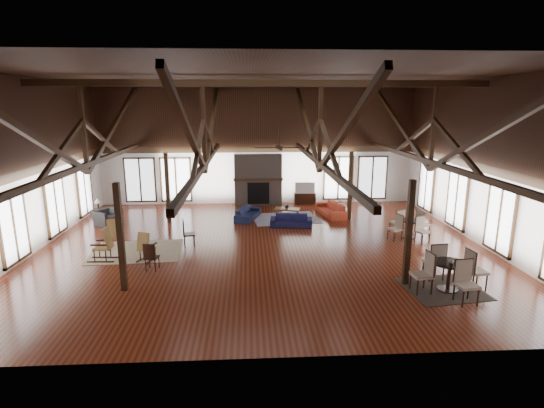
{
  "coord_description": "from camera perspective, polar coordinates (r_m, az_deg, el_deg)",
  "views": [
    {
      "loc": [
        -0.51,
        -14.71,
        5.08
      ],
      "look_at": [
        0.39,
        1.0,
        1.35
      ],
      "focal_mm": 28.0,
      "sensor_mm": 36.0,
      "label": 1
    }
  ],
  "objects": [
    {
      "name": "vase",
      "position": [
        19.37,
        1.99,
        -0.24
      ],
      "size": [
        0.25,
        0.25,
        0.2
      ],
      "primitive_type": "imported",
      "rotation": [
        0.0,
        0.0,
        -0.34
      ],
      "color": "#B2B2B2",
      "rests_on": "coffee_table"
    },
    {
      "name": "wall_front",
      "position": [
        8.01,
        0.5,
        -1.72
      ],
      "size": [
        16.0,
        0.02,
        6.0
      ],
      "primitive_type": "cube",
      "color": "white",
      "rests_on": "floor"
    },
    {
      "name": "side_chair_a",
      "position": [
        15.72,
        -11.46,
        -3.6
      ],
      "size": [
        0.49,
        0.49,
        0.99
      ],
      "rotation": [
        0.0,
        0.0,
        -1.38
      ],
      "color": "black",
      "rests_on": "floor"
    },
    {
      "name": "rocking_chair_a",
      "position": [
        16.26,
        -20.38,
        -3.82
      ],
      "size": [
        0.65,
        0.94,
        1.1
      ],
      "rotation": [
        0.0,
        0.0,
        0.26
      ],
      "color": "olive",
      "rests_on": "floor"
    },
    {
      "name": "roof_truss",
      "position": [
        14.76,
        -1.3,
        9.24
      ],
      "size": [
        15.6,
        14.07,
        3.14
      ],
      "color": "#311E0D",
      "rests_on": "wall_back"
    },
    {
      "name": "wall_back",
      "position": [
        21.82,
        -1.94,
        7.85
      ],
      "size": [
        16.0,
        0.02,
        6.0
      ],
      "primitive_type": "cube",
      "color": "white",
      "rests_on": "floor"
    },
    {
      "name": "post_grid",
      "position": [
        15.15,
        -1.25,
        -0.25
      ],
      "size": [
        8.16,
        7.16,
        3.05
      ],
      "color": "#311E0D",
      "rests_on": "floor"
    },
    {
      "name": "cafe_table_far",
      "position": [
        17.26,
        17.97,
        -2.77
      ],
      "size": [
        1.89,
        1.89,
        0.98
      ],
      "rotation": [
        0.0,
        0.0,
        0.39
      ],
      "color": "black",
      "rests_on": "floor"
    },
    {
      "name": "cup_near",
      "position": [
        12.72,
        22.97,
        -7.13
      ],
      "size": [
        0.15,
        0.15,
        0.09
      ],
      "primitive_type": "imported",
      "rotation": [
        0.0,
        0.0,
        0.36
      ],
      "color": "#B2B2B2",
      "rests_on": "cafe_table_near"
    },
    {
      "name": "rug_dark",
      "position": [
        13.07,
        21.94,
        -10.54
      ],
      "size": [
        2.27,
        2.11,
        0.01
      ],
      "primitive_type": "cube",
      "rotation": [
        0.0,
        0.0,
        0.13
      ],
      "color": "black",
      "rests_on": "floor"
    },
    {
      "name": "wall_right",
      "position": [
        17.13,
        26.66,
        4.94
      ],
      "size": [
        0.02,
        14.0,
        6.0
      ],
      "primitive_type": "cube",
      "color": "white",
      "rests_on": "floor"
    },
    {
      "name": "wall_left",
      "position": [
        16.64,
        -30.08,
        4.36
      ],
      "size": [
        0.02,
        14.0,
        6.0
      ],
      "primitive_type": "cube",
      "color": "white",
      "rests_on": "floor"
    },
    {
      "name": "cup_far",
      "position": [
        17.08,
        17.9,
        -2.01
      ],
      "size": [
        0.15,
        0.15,
        0.09
      ],
      "primitive_type": "imported",
      "rotation": [
        0.0,
        0.0,
        0.42
      ],
      "color": "#B2B2B2",
      "rests_on": "cafe_table_far"
    },
    {
      "name": "ceiling",
      "position": [
        14.75,
        -1.34,
        16.9
      ],
      "size": [
        16.0,
        14.0,
        0.02
      ],
      "primitive_type": "cube",
      "color": "black",
      "rests_on": "wall_back"
    },
    {
      "name": "rug_navy",
      "position": [
        19.27,
        1.8,
        -1.95
      ],
      "size": [
        3.15,
        2.53,
        0.01
      ],
      "primitive_type": "cube",
      "rotation": [
        0.0,
        0.0,
        0.13
      ],
      "color": "#1A1B4A",
      "rests_on": "floor"
    },
    {
      "name": "cafe_table_near",
      "position": [
        12.86,
        22.74,
        -8.31
      ],
      "size": [
        2.2,
        2.2,
        1.13
      ],
      "rotation": [
        0.0,
        0.0,
        0.1
      ],
      "color": "black",
      "rests_on": "floor"
    },
    {
      "name": "armchair",
      "position": [
        19.52,
        -21.27,
        -1.7
      ],
      "size": [
        1.28,
        1.32,
        0.65
      ],
      "primitive_type": "imported",
      "rotation": [
        0.0,
        0.0,
        1.01
      ],
      "color": "#2A2A2C",
      "rests_on": "floor"
    },
    {
      "name": "sofa_navy_front",
      "position": [
        17.98,
        2.6,
        -2.25
      ],
      "size": [
        1.83,
        0.89,
        0.51
      ],
      "primitive_type": "imported",
      "rotation": [
        0.0,
        0.0,
        -0.12
      ],
      "color": "#15153B",
      "rests_on": "floor"
    },
    {
      "name": "television",
      "position": [
        22.08,
        4.43,
        2.22
      ],
      "size": [
        1.02,
        0.2,
        0.58
      ],
      "primitive_type": "imported",
      "rotation": [
        0.0,
        0.0,
        -0.07
      ],
      "color": "#B2B2B2",
      "rests_on": "tv_console"
    },
    {
      "name": "fireplace",
      "position": [
        21.72,
        -1.88,
        3.27
      ],
      "size": [
        2.5,
        0.69,
        2.6
      ],
      "color": "#6B5A51",
      "rests_on": "floor"
    },
    {
      "name": "side_chair_b",
      "position": [
        13.72,
        -16.01,
        -6.59
      ],
      "size": [
        0.45,
        0.45,
        0.91
      ],
      "rotation": [
        0.0,
        0.0,
        -0.18
      ],
      "color": "black",
      "rests_on": "floor"
    },
    {
      "name": "ceiling_fan",
      "position": [
        13.82,
        0.95,
        7.74
      ],
      "size": [
        1.6,
        1.6,
        0.75
      ],
      "color": "black",
      "rests_on": "roof_truss"
    },
    {
      "name": "tv_console",
      "position": [
        22.19,
        4.42,
        0.78
      ],
      "size": [
        1.1,
        0.41,
        0.55
      ],
      "primitive_type": "cube",
      "color": "black",
      "rests_on": "floor"
    },
    {
      "name": "floor",
      "position": [
        15.57,
        -1.22,
        -5.71
      ],
      "size": [
        16.0,
        16.0,
        0.0
      ],
      "primitive_type": "plane",
      "color": "maroon",
      "rests_on": "ground"
    },
    {
      "name": "sofa_navy_left",
      "position": [
        19.11,
        -3.29,
        -1.29
      ],
      "size": [
        1.94,
        1.23,
        0.53
      ],
      "primitive_type": "imported",
      "rotation": [
        0.0,
        0.0,
        1.26
      ],
      "color": "#151A39",
      "rests_on": "floor"
    },
    {
      "name": "rug_tan",
      "position": [
        15.78,
        -17.67,
        -6.08
      ],
      "size": [
        3.19,
        2.59,
        0.01
      ],
      "primitive_type": "cube",
      "rotation": [
        0.0,
        0.0,
        0.07
      ],
      "color": "#CCAF8E",
      "rests_on": "floor"
    },
    {
      "name": "side_table_lamp",
      "position": [
        20.36,
        -22.27,
        -0.99
      ],
      "size": [
        0.41,
        0.41,
        1.04
      ],
      "color": "black",
      "rests_on": "floor"
    },
    {
      "name": "rocking_chair_b",
      "position": [
        14.66,
        -16.65,
        -5.58
      ],
      "size": [
        0.68,
        0.87,
        1.0
      ],
      "rotation": [
        0.0,
        0.0,
        -0.41
      ],
      "color": "olive",
      "rests_on": "floor"
    },
    {
      "name": "coffee_table",
      "position": [
        19.32,
        2.05,
        -0.76
      ],
      "size": [
        1.24,
        0.84,
        0.44
      ],
      "rotation": [
        0.0,
        0.0,
        -0.25
      ],
      "color": "brown",
      "rests_on": "floor"
    },
    {
      "name": "rocking_chair_c",
      "position": [
        15.09,
        -21.55,
        -5.17
      ],
      "size": [
        0.9,
        0.52,
        1.13
      ],
      "rotation": [
        0.0,
        0.0,
        1.52
      ],
      "color": "olive",
      "rests_on": "floor"
    },
    {
      "name": "sofa_orange",
      "position": [
        19.88,
        7.9,
        -0.71
      ],
      "size": [
        2.16,
        1.16,
        0.6
      ],
      "primitive_type": "imported",
      "rotation": [
        0.0,
        0.0,
        -1.39
      ],
      "color": "#B43B22",
      "rests_on": "floor"
    }
  ]
}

